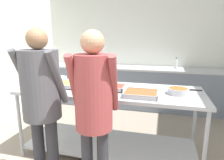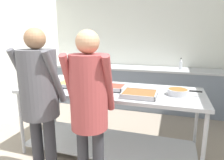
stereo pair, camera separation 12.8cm
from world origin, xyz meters
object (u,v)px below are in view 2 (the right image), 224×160
plate_stack (60,78)px  serving_tray_roast (74,85)px  water_bottle (181,64)px  guest_serving_left (89,100)px  sauce_pan (178,92)px  serving_tray_greens (139,94)px  serving_tray_vegetables (108,87)px  guest_serving_right (39,92)px

plate_stack → serving_tray_roast: (0.40, -0.29, -0.00)m
plate_stack → water_bottle: size_ratio=1.14×
guest_serving_left → serving_tray_roast: bearing=126.1°
water_bottle → serving_tray_roast: bearing=-126.2°
serving_tray_roast → guest_serving_left: 0.97m
plate_stack → water_bottle: water_bottle is taller
serving_tray_roast → sauce_pan: sauce_pan is taller
serving_tray_greens → water_bottle: water_bottle is taller
serving_tray_vegetables → sauce_pan: sauce_pan is taller
serving_tray_vegetables → serving_tray_roast: bearing=-179.8°
serving_tray_roast → guest_serving_left: size_ratio=0.28×
plate_stack → guest_serving_left: (0.97, -1.07, 0.08)m
serving_tray_roast → serving_tray_greens: size_ratio=1.18×
serving_tray_greens → sauce_pan: sauce_pan is taller
serving_tray_greens → guest_serving_right: size_ratio=0.23×
serving_tray_vegetables → guest_serving_left: bearing=-83.7°
plate_stack → water_bottle: 2.46m
serving_tray_vegetables → sauce_pan: bearing=0.4°
serving_tray_vegetables → serving_tray_greens: (0.45, -0.19, 0.00)m
water_bottle → guest_serving_right: bearing=-118.6°
serving_tray_roast → serving_tray_greens: 0.95m
serving_tray_roast → guest_serving_right: size_ratio=0.27×
guest_serving_left → water_bottle: size_ratio=6.95×
serving_tray_roast → water_bottle: bearing=53.8°
sauce_pan → guest_serving_right: guest_serving_right is taller
guest_serving_right → guest_serving_left: bearing=-7.0°
serving_tray_greens → water_bottle: 2.18m
serving_tray_roast → serving_tray_greens: same height
plate_stack → water_bottle: (1.82, 1.65, 0.08)m
serving_tray_vegetables → water_bottle: size_ratio=1.86×
guest_serving_right → water_bottle: bearing=61.4°
sauce_pan → water_bottle: (0.07, 1.93, 0.07)m
water_bottle → sauce_pan: bearing=-92.0°
serving_tray_roast → serving_tray_vegetables: same height
plate_stack → water_bottle: bearing=42.3°
serving_tray_greens → sauce_pan: size_ratio=1.00×
plate_stack → guest_serving_right: size_ratio=0.16×
plate_stack → guest_serving_right: guest_serving_right is taller
plate_stack → serving_tray_vegetables: (0.88, -0.29, -0.00)m
guest_serving_left → guest_serving_right: size_ratio=0.99×
serving_tray_roast → guest_serving_right: bearing=-91.8°
serving_tray_greens → serving_tray_vegetables: bearing=157.3°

